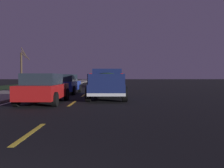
{
  "coord_description": "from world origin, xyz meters",
  "views": [
    {
      "loc": [
        -1.99,
        -2.02,
        1.44
      ],
      "look_at": [
        12.61,
        -2.06,
        0.94
      ],
      "focal_mm": 39.6,
      "sensor_mm": 36.0,
      "label": 1
    }
  ],
  "objects_px": {
    "pickup_truck": "(107,83)",
    "sedan_red": "(44,88)",
    "sedan_silver": "(107,81)",
    "bare_tree_far": "(22,68)",
    "sedan_blue": "(66,84)"
  },
  "relations": [
    {
      "from": "pickup_truck",
      "to": "sedan_red",
      "type": "bearing_deg",
      "value": 127.92
    },
    {
      "from": "pickup_truck",
      "to": "sedan_silver",
      "type": "xyz_separation_m",
      "value": [
        15.76,
        0.22,
        -0.2
      ]
    },
    {
      "from": "pickup_truck",
      "to": "sedan_silver",
      "type": "relative_size",
      "value": 1.22
    },
    {
      "from": "sedan_silver",
      "to": "bare_tree_far",
      "type": "xyz_separation_m",
      "value": [
        4.68,
        12.51,
        1.82
      ]
    },
    {
      "from": "sedan_red",
      "to": "bare_tree_far",
      "type": "height_order",
      "value": "bare_tree_far"
    },
    {
      "from": "pickup_truck",
      "to": "sedan_blue",
      "type": "relative_size",
      "value": 1.22
    },
    {
      "from": "pickup_truck",
      "to": "bare_tree_far",
      "type": "xyz_separation_m",
      "value": [
        20.44,
        12.73,
        1.62
      ]
    },
    {
      "from": "sedan_silver",
      "to": "bare_tree_far",
      "type": "relative_size",
      "value": 0.8
    },
    {
      "from": "pickup_truck",
      "to": "sedan_blue",
      "type": "xyz_separation_m",
      "value": [
        4.35,
        3.4,
        -0.2
      ]
    },
    {
      "from": "sedan_red",
      "to": "bare_tree_far",
      "type": "relative_size",
      "value": 0.8
    },
    {
      "from": "sedan_red",
      "to": "sedan_silver",
      "type": "xyz_separation_m",
      "value": [
        18.29,
        -3.03,
        0.0
      ]
    },
    {
      "from": "sedan_blue",
      "to": "bare_tree_far",
      "type": "distance_m",
      "value": 18.68
    },
    {
      "from": "sedan_silver",
      "to": "sedan_red",
      "type": "bearing_deg",
      "value": 170.61
    },
    {
      "from": "pickup_truck",
      "to": "sedan_red",
      "type": "distance_m",
      "value": 4.12
    },
    {
      "from": "sedan_silver",
      "to": "pickup_truck",
      "type": "bearing_deg",
      "value": -179.19
    }
  ]
}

